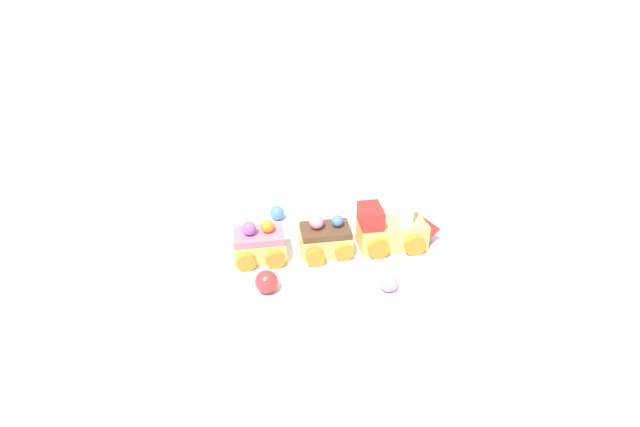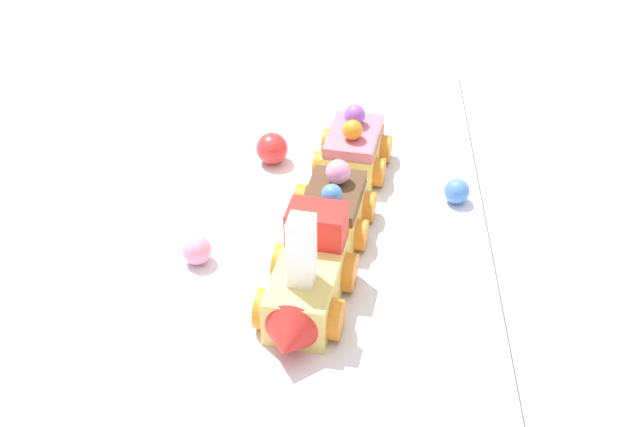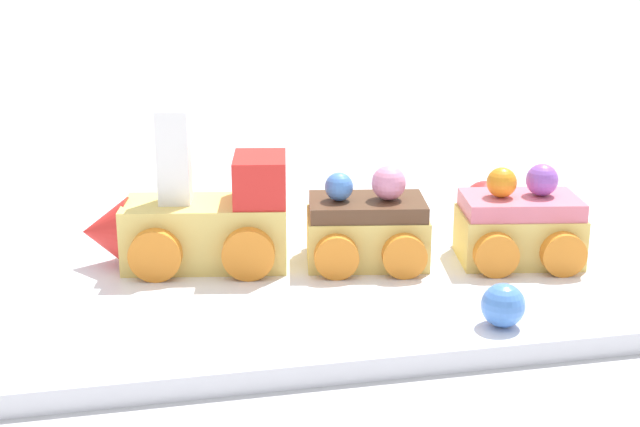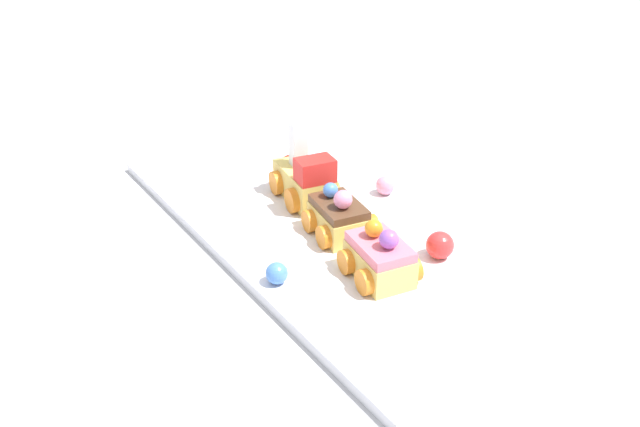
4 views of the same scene
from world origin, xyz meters
TOP-DOWN VIEW (x-y plane):
  - ground_plane at (0.00, 0.00)m, footprint 10.00×10.00m
  - display_board at (0.00, 0.00)m, footprint 0.64×0.33m
  - cake_train_locomotive at (0.09, 0.01)m, footprint 0.13×0.08m
  - cake_car_chocolate at (-0.02, 0.03)m, footprint 0.08×0.08m
  - cake_car_strawberry at (-0.11, 0.05)m, footprint 0.08×0.08m
  - gumball_pink at (0.03, -0.08)m, footprint 0.02×0.02m
  - gumball_red at (-0.12, -0.03)m, footprint 0.03×0.03m
  - gumball_blue at (-0.06, 0.14)m, footprint 0.02×0.02m

SIDE VIEW (x-z plane):
  - ground_plane at x=0.00m, z-range 0.00..0.00m
  - display_board at x=0.00m, z-range 0.00..0.01m
  - gumball_blue at x=-0.06m, z-range 0.01..0.04m
  - gumball_pink at x=0.03m, z-range 0.01..0.04m
  - gumball_red at x=-0.12m, z-range 0.01..0.04m
  - cake_car_chocolate at x=-0.02m, z-range 0.00..0.06m
  - cake_car_strawberry at x=-0.11m, z-range 0.00..0.06m
  - cake_train_locomotive at x=0.09m, z-range -0.01..0.09m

